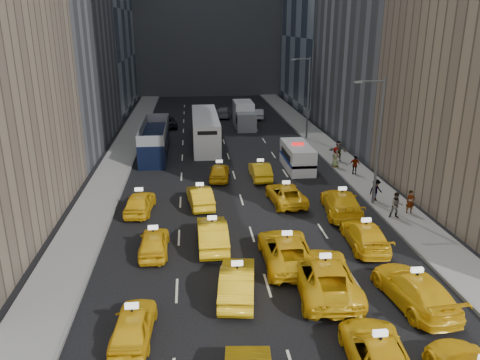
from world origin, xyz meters
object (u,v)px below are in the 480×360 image
at_px(nypd_van, 297,157).
at_px(double_decker, 155,140).
at_px(city_bus, 205,130).
at_px(pedestrian_0, 410,202).
at_px(box_truck, 244,115).
at_px(taxi_2, 378,353).

bearing_deg(nypd_van, double_decker, 151.83).
height_order(city_bus, pedestrian_0, city_bus).
relative_size(nypd_van, pedestrian_0, 3.53).
xyz_separation_m(nypd_van, city_bus, (-7.85, 9.76, 0.54)).
xyz_separation_m(box_truck, pedestrian_0, (7.99, -29.32, -0.56)).
height_order(nypd_van, box_truck, box_truck).
distance_m(box_truck, pedestrian_0, 30.40).
xyz_separation_m(taxi_2, pedestrian_0, (7.89, 14.18, 0.28)).
bearing_deg(nypd_van, taxi_2, -98.63).
bearing_deg(city_bus, double_decker, -145.67).
bearing_deg(taxi_2, pedestrian_0, -114.43).
xyz_separation_m(double_decker, city_bus, (5.09, 3.60, 0.08)).
xyz_separation_m(nypd_van, double_decker, (-12.94, 6.16, 0.45)).
height_order(nypd_van, pedestrian_0, nypd_van).
distance_m(double_decker, city_bus, 6.24).
bearing_deg(double_decker, box_truck, 51.89).
bearing_deg(pedestrian_0, taxi_2, -114.26).
height_order(nypd_van, city_bus, city_bus).
xyz_separation_m(double_decker, box_truck, (10.22, 11.89, -0.02)).
xyz_separation_m(taxi_2, city_bus, (-5.23, 35.21, 0.95)).
distance_m(double_decker, box_truck, 15.68).
distance_m(taxi_2, box_truck, 43.51).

